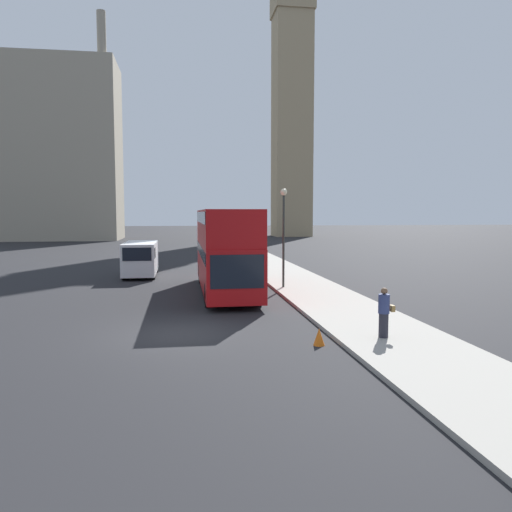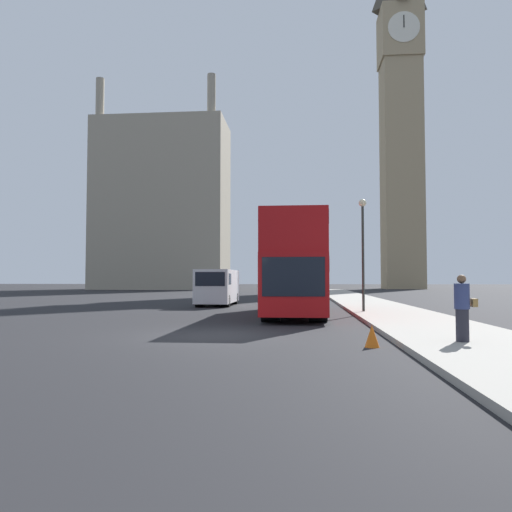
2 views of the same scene
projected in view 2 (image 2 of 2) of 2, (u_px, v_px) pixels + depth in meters
name	position (u px, v px, depth m)	size (l,w,h in m)	color
ground_plane	(212.00, 335.00, 14.74)	(300.00, 300.00, 0.00)	black
sidewalk_strip	(453.00, 335.00, 14.12)	(3.83, 120.00, 0.15)	#9E998E
clock_tower	(401.00, 105.00, 86.02)	(6.93, 7.10, 61.78)	tan
building_block_distant	(162.00, 205.00, 81.78)	(21.01, 10.87, 33.43)	#9E937F
red_double_decker_bus	(295.00, 263.00, 23.17)	(2.58, 11.00, 4.31)	#A80F11
white_van	(218.00, 286.00, 31.22)	(2.06, 5.44, 2.23)	white
pedestrian	(462.00, 308.00, 12.07)	(0.52, 0.36, 1.61)	#23232D
street_lamp	(363.00, 236.00, 23.54)	(0.36, 0.36, 5.30)	#2D332D
traffic_cone	(372.00, 336.00, 12.12)	(0.36, 0.36, 0.55)	orange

